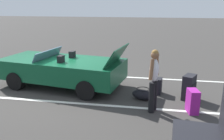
{
  "coord_description": "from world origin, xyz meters",
  "views": [
    {
      "loc": [
        -3.0,
        7.31,
        2.77
      ],
      "look_at": [
        -1.77,
        0.32,
        0.75
      ],
      "focal_mm": 38.05,
      "sensor_mm": 36.0,
      "label": 1
    }
  ],
  "objects_px": {
    "suitcase_large_black": "(189,87)",
    "suitcase_small_carryon": "(158,86)",
    "duffel_bag": "(143,94)",
    "convertible_car": "(57,69)",
    "suitcase_medium_bright": "(193,101)",
    "traveler_person": "(154,77)"
  },
  "relations": [
    {
      "from": "suitcase_medium_bright",
      "to": "suitcase_small_carryon",
      "type": "height_order",
      "value": "suitcase_medium_bright"
    },
    {
      "from": "traveler_person",
      "to": "duffel_bag",
      "type": "bearing_deg",
      "value": -48.5
    },
    {
      "from": "duffel_bag",
      "to": "suitcase_medium_bright",
      "type": "bearing_deg",
      "value": 154.26
    },
    {
      "from": "suitcase_large_black",
      "to": "suitcase_small_carryon",
      "type": "distance_m",
      "value": 0.94
    },
    {
      "from": "suitcase_large_black",
      "to": "suitcase_medium_bright",
      "type": "bearing_deg",
      "value": -66.15
    },
    {
      "from": "suitcase_medium_bright",
      "to": "duffel_bag",
      "type": "height_order",
      "value": "suitcase_medium_bright"
    },
    {
      "from": "suitcase_small_carryon",
      "to": "traveler_person",
      "type": "xyz_separation_m",
      "value": [
        0.16,
        1.29,
        0.68
      ]
    },
    {
      "from": "suitcase_large_black",
      "to": "duffel_bag",
      "type": "relative_size",
      "value": 1.06
    },
    {
      "from": "traveler_person",
      "to": "convertible_car",
      "type": "bearing_deg",
      "value": -5.1
    },
    {
      "from": "traveler_person",
      "to": "suitcase_large_black",
      "type": "bearing_deg",
      "value": -117.13
    },
    {
      "from": "suitcase_small_carryon",
      "to": "traveler_person",
      "type": "relative_size",
      "value": 0.3
    },
    {
      "from": "suitcase_medium_bright",
      "to": "suitcase_small_carryon",
      "type": "relative_size",
      "value": 1.24
    },
    {
      "from": "suitcase_small_carryon",
      "to": "duffel_bag",
      "type": "xyz_separation_m",
      "value": [
        0.45,
        0.57,
        -0.09
      ]
    },
    {
      "from": "suitcase_large_black",
      "to": "duffel_bag",
      "type": "xyz_separation_m",
      "value": [
        1.34,
        0.27,
        -0.21
      ]
    },
    {
      "from": "convertible_car",
      "to": "suitcase_medium_bright",
      "type": "bearing_deg",
      "value": 171.45
    },
    {
      "from": "convertible_car",
      "to": "duffel_bag",
      "type": "height_order",
      "value": "convertible_car"
    },
    {
      "from": "convertible_car",
      "to": "suitcase_large_black",
      "type": "height_order",
      "value": "convertible_car"
    },
    {
      "from": "suitcase_large_black",
      "to": "duffel_bag",
      "type": "distance_m",
      "value": 1.38
    },
    {
      "from": "suitcase_large_black",
      "to": "traveler_person",
      "type": "relative_size",
      "value": 0.45
    },
    {
      "from": "convertible_car",
      "to": "traveler_person",
      "type": "relative_size",
      "value": 2.68
    },
    {
      "from": "suitcase_large_black",
      "to": "duffel_bag",
      "type": "height_order",
      "value": "suitcase_large_black"
    },
    {
      "from": "suitcase_large_black",
      "to": "convertible_car",
      "type": "bearing_deg",
      "value": -161.24
    }
  ]
}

